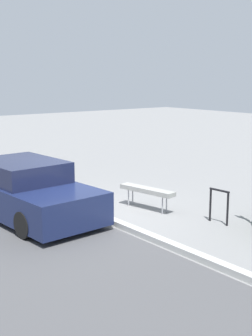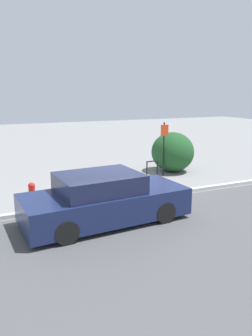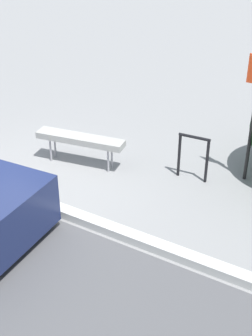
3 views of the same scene
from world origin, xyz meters
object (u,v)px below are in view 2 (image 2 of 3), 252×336
Objects in this scene: fire_hydrant at (32,193)px; parked_car_near at (104,200)px; sign_post at (164,144)px; bench at (113,176)px; bike_rack at (152,168)px.

parked_car_near is at bearing -53.33° from fire_hydrant.
fire_hydrant is (-5.75, -1.64, -0.98)m from sign_post.
bench is 2.19× the size of fire_hydrant.
bench is 0.36× the size of parked_car_near.
sign_post is (2.75, 1.03, 0.88)m from bench.
bike_rack is 5.09m from fire_hydrant.
sign_post is 0.50× the size of parked_car_near.
bench is at bearing -159.51° from sign_post.
sign_post is at bearing 10.49° from bench.
fire_hydrant is at bearing -178.46° from bench.
bike_rack reaches higher than fire_hydrant.
bench is 3.07m from sign_post.
fire_hydrant reaches higher than bench.
bench is 2.03× the size of bike_rack.
parked_car_near reaches higher than bench.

